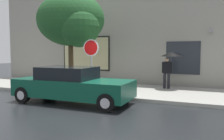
{
  "coord_description": "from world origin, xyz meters",
  "views": [
    {
      "loc": [
        3.95,
        -7.8,
        2.02
      ],
      "look_at": [
        -0.11,
        1.8,
        1.2
      ],
      "focal_mm": 36.76,
      "sensor_mm": 36.0,
      "label": 1
    }
  ],
  "objects_px": {
    "parked_car": "(72,85)",
    "pedestrian_with_umbrella": "(170,59)",
    "street_tree": "(72,21)",
    "stop_sign": "(91,55)",
    "fire_hydrant": "(38,81)"
  },
  "relations": [
    {
      "from": "pedestrian_with_umbrella",
      "to": "stop_sign",
      "type": "xyz_separation_m",
      "value": [
        -3.11,
        -2.65,
        0.2
      ]
    },
    {
      "from": "fire_hydrant",
      "to": "stop_sign",
      "type": "distance_m",
      "value": 3.61
    },
    {
      "from": "stop_sign",
      "to": "street_tree",
      "type": "bearing_deg",
      "value": 151.18
    },
    {
      "from": "street_tree",
      "to": "fire_hydrant",
      "type": "bearing_deg",
      "value": -163.6
    },
    {
      "from": "parked_car",
      "to": "pedestrian_with_umbrella",
      "type": "xyz_separation_m",
      "value": [
        3.19,
        4.14,
        0.97
      ]
    },
    {
      "from": "parked_car",
      "to": "pedestrian_with_umbrella",
      "type": "height_order",
      "value": "pedestrian_with_umbrella"
    },
    {
      "from": "fire_hydrant",
      "to": "street_tree",
      "type": "bearing_deg",
      "value": 16.4
    },
    {
      "from": "parked_car",
      "to": "street_tree",
      "type": "distance_m",
      "value": 3.95
    },
    {
      "from": "parked_car",
      "to": "pedestrian_with_umbrella",
      "type": "bearing_deg",
      "value": 52.36
    },
    {
      "from": "parked_car",
      "to": "stop_sign",
      "type": "distance_m",
      "value": 1.89
    },
    {
      "from": "parked_car",
      "to": "fire_hydrant",
      "type": "relative_size",
      "value": 6.7
    },
    {
      "from": "fire_hydrant",
      "to": "pedestrian_with_umbrella",
      "type": "distance_m",
      "value": 6.95
    },
    {
      "from": "street_tree",
      "to": "stop_sign",
      "type": "bearing_deg",
      "value": -28.82
    },
    {
      "from": "pedestrian_with_umbrella",
      "to": "street_tree",
      "type": "xyz_separation_m",
      "value": [
        -4.62,
        -1.82,
        1.9
      ]
    },
    {
      "from": "fire_hydrant",
      "to": "street_tree",
      "type": "distance_m",
      "value": 3.61
    }
  ]
}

